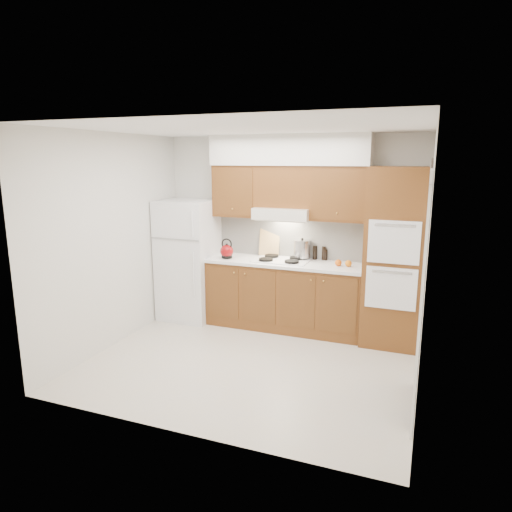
# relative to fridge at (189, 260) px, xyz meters

# --- Properties ---
(floor) EXTENTS (3.60, 3.60, 0.00)m
(floor) POSITION_rel_fridge_xyz_m (1.41, -1.14, -0.86)
(floor) COLOR beige
(floor) RESTS_ON ground
(ceiling) EXTENTS (3.60, 3.60, 0.00)m
(ceiling) POSITION_rel_fridge_xyz_m (1.41, -1.14, 1.74)
(ceiling) COLOR white
(ceiling) RESTS_ON wall_back
(wall_back) EXTENTS (3.60, 0.02, 2.60)m
(wall_back) POSITION_rel_fridge_xyz_m (1.41, 0.36, 0.44)
(wall_back) COLOR silver
(wall_back) RESTS_ON floor
(wall_left) EXTENTS (0.02, 3.00, 2.60)m
(wall_left) POSITION_rel_fridge_xyz_m (-0.40, -1.14, 0.44)
(wall_left) COLOR silver
(wall_left) RESTS_ON floor
(wall_right) EXTENTS (0.02, 3.00, 2.60)m
(wall_right) POSITION_rel_fridge_xyz_m (3.21, -1.14, 0.44)
(wall_right) COLOR silver
(wall_right) RESTS_ON floor
(fridge) EXTENTS (0.75, 0.72, 1.72)m
(fridge) POSITION_rel_fridge_xyz_m (0.00, 0.00, 0.00)
(fridge) COLOR white
(fridge) RESTS_ON floor
(base_cabinets) EXTENTS (2.11, 0.60, 0.90)m
(base_cabinets) POSITION_rel_fridge_xyz_m (1.43, 0.06, -0.41)
(base_cabinets) COLOR brown
(base_cabinets) RESTS_ON floor
(countertop) EXTENTS (2.13, 0.62, 0.04)m
(countertop) POSITION_rel_fridge_xyz_m (1.43, 0.05, 0.06)
(countertop) COLOR white
(countertop) RESTS_ON base_cabinets
(backsplash) EXTENTS (2.11, 0.03, 0.56)m
(backsplash) POSITION_rel_fridge_xyz_m (1.43, 0.34, 0.36)
(backsplash) COLOR white
(backsplash) RESTS_ON countertop
(oven_cabinet) EXTENTS (0.70, 0.65, 2.20)m
(oven_cabinet) POSITION_rel_fridge_xyz_m (2.85, 0.03, 0.24)
(oven_cabinet) COLOR brown
(oven_cabinet) RESTS_ON floor
(upper_cab_left) EXTENTS (0.63, 0.33, 0.70)m
(upper_cab_left) POSITION_rel_fridge_xyz_m (0.69, 0.19, 0.99)
(upper_cab_left) COLOR brown
(upper_cab_left) RESTS_ON wall_back
(upper_cab_right) EXTENTS (0.73, 0.33, 0.70)m
(upper_cab_right) POSITION_rel_fridge_xyz_m (2.12, 0.19, 0.99)
(upper_cab_right) COLOR brown
(upper_cab_right) RESTS_ON wall_back
(range_hood) EXTENTS (0.75, 0.45, 0.15)m
(range_hood) POSITION_rel_fridge_xyz_m (1.38, 0.13, 0.71)
(range_hood) COLOR silver
(range_hood) RESTS_ON wall_back
(upper_cab_over_hood) EXTENTS (0.75, 0.33, 0.55)m
(upper_cab_over_hood) POSITION_rel_fridge_xyz_m (1.38, 0.19, 1.06)
(upper_cab_over_hood) COLOR brown
(upper_cab_over_hood) RESTS_ON range_hood
(soffit) EXTENTS (2.13, 0.36, 0.40)m
(soffit) POSITION_rel_fridge_xyz_m (1.43, 0.18, 1.54)
(soffit) COLOR silver
(soffit) RESTS_ON wall_back
(cooktop) EXTENTS (0.74, 0.50, 0.01)m
(cooktop) POSITION_rel_fridge_xyz_m (1.38, 0.07, 0.09)
(cooktop) COLOR white
(cooktop) RESTS_ON countertop
(doorway) EXTENTS (0.02, 0.90, 2.10)m
(doorway) POSITION_rel_fridge_xyz_m (3.19, -1.49, 0.19)
(doorway) COLOR black
(doorway) RESTS_ON floor
(wall_clock) EXTENTS (0.02, 0.30, 0.30)m
(wall_clock) POSITION_rel_fridge_xyz_m (3.19, -0.59, 1.29)
(wall_clock) COLOR #3F3833
(wall_clock) RESTS_ON wall_right
(kettle) EXTENTS (0.23, 0.23, 0.18)m
(kettle) POSITION_rel_fridge_xyz_m (0.63, -0.07, 0.18)
(kettle) COLOR maroon
(kettle) RESTS_ON countertop
(cutting_board) EXTENTS (0.29, 0.12, 0.38)m
(cutting_board) POSITION_rel_fridge_xyz_m (1.12, 0.31, 0.28)
(cutting_board) COLOR #D9B26F
(cutting_board) RESTS_ON countertop
(stock_pot) EXTENTS (0.27, 0.27, 0.23)m
(stock_pot) POSITION_rel_fridge_xyz_m (1.62, 0.24, 0.23)
(stock_pot) COLOR #B3B2B7
(stock_pot) RESTS_ON cooktop
(condiment_a) EXTENTS (0.06, 0.06, 0.19)m
(condiment_a) POSITION_rel_fridge_xyz_m (1.90, 0.31, 0.17)
(condiment_a) COLOR black
(condiment_a) RESTS_ON countertop
(condiment_b) EXTENTS (0.08, 0.08, 0.19)m
(condiment_b) POSITION_rel_fridge_xyz_m (1.78, 0.31, 0.17)
(condiment_b) COLOR black
(condiment_b) RESTS_ON countertop
(condiment_c) EXTENTS (0.06, 0.06, 0.15)m
(condiment_c) POSITION_rel_fridge_xyz_m (1.93, 0.31, 0.15)
(condiment_c) COLOR black
(condiment_c) RESTS_ON countertop
(orange_near) EXTENTS (0.10, 0.10, 0.08)m
(orange_near) POSITION_rel_fridge_xyz_m (2.29, 0.04, 0.12)
(orange_near) COLOR orange
(orange_near) RESTS_ON countertop
(orange_far) EXTENTS (0.09, 0.09, 0.09)m
(orange_far) POSITION_rel_fridge_xyz_m (2.16, 0.02, 0.12)
(orange_far) COLOR #DC450B
(orange_far) RESTS_ON countertop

